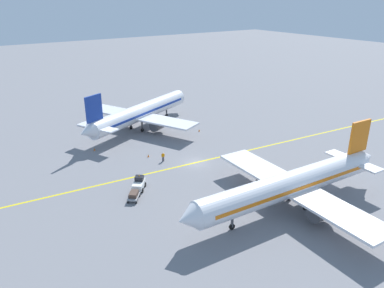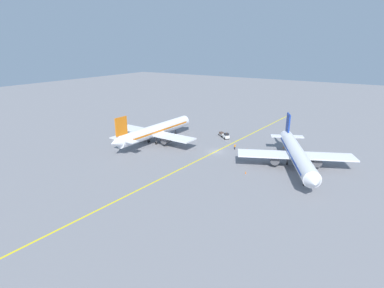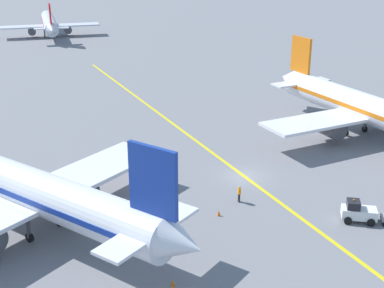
{
  "view_description": "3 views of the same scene",
  "coord_description": "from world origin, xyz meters",
  "px_view_note": "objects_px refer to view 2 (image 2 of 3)",
  "views": [
    {
      "loc": [
        50.2,
        -34.68,
        27.99
      ],
      "look_at": [
        -2.79,
        1.03,
        2.44
      ],
      "focal_mm": 35.0,
      "sensor_mm": 36.0,
      "label": 1
    },
    {
      "loc": [
        -36.83,
        71.64,
        28.63
      ],
      "look_at": [
        5.7,
        3.65,
        2.28
      ],
      "focal_mm": 28.0,
      "sensor_mm": 36.0,
      "label": 2
    },
    {
      "loc": [
        -30.43,
        -41.72,
        23.19
      ],
      "look_at": [
        -4.08,
        3.96,
        3.12
      ],
      "focal_mm": 50.0,
      "sensor_mm": 36.0,
      "label": 3
    }
  ],
  "objects_px": {
    "baggage_tug_white": "(226,136)",
    "baggage_cart_trailing": "(222,134)",
    "airplane_adjacent_stand": "(155,131)",
    "traffic_cone_mid_apron": "(246,172)",
    "airplane_at_gate": "(296,154)",
    "ground_crew_worker": "(235,146)",
    "traffic_cone_by_wingtip": "(247,149)",
    "traffic_cone_near_nose": "(283,147)"
  },
  "relations": [
    {
      "from": "baggage_tug_white",
      "to": "traffic_cone_mid_apron",
      "type": "relative_size",
      "value": 5.94
    },
    {
      "from": "traffic_cone_near_nose",
      "to": "ground_crew_worker",
      "type": "bearing_deg",
      "value": 36.24
    },
    {
      "from": "ground_crew_worker",
      "to": "traffic_cone_by_wingtip",
      "type": "height_order",
      "value": "ground_crew_worker"
    },
    {
      "from": "baggage_tug_white",
      "to": "traffic_cone_by_wingtip",
      "type": "xyz_separation_m",
      "value": [
        -10.1,
        6.92,
        -0.63
      ]
    },
    {
      "from": "airplane_adjacent_stand",
      "to": "ground_crew_worker",
      "type": "xyz_separation_m",
      "value": [
        -23.79,
        -6.77,
        -2.8
      ]
    },
    {
      "from": "airplane_at_gate",
      "to": "traffic_cone_mid_apron",
      "type": "relative_size",
      "value": 60.9
    },
    {
      "from": "traffic_cone_by_wingtip",
      "to": "traffic_cone_mid_apron",
      "type": "bearing_deg",
      "value": 111.29
    },
    {
      "from": "ground_crew_worker",
      "to": "traffic_cone_near_nose",
      "type": "height_order",
      "value": "ground_crew_worker"
    },
    {
      "from": "ground_crew_worker",
      "to": "traffic_cone_mid_apron",
      "type": "bearing_deg",
      "value": 122.78
    },
    {
      "from": "traffic_cone_mid_apron",
      "to": "traffic_cone_by_wingtip",
      "type": "relative_size",
      "value": 1.0
    },
    {
      "from": "baggage_cart_trailing",
      "to": "traffic_cone_mid_apron",
      "type": "relative_size",
      "value": 5.26
    },
    {
      "from": "airplane_adjacent_stand",
      "to": "ground_crew_worker",
      "type": "height_order",
      "value": "airplane_adjacent_stand"
    },
    {
      "from": "traffic_cone_near_nose",
      "to": "traffic_cone_mid_apron",
      "type": "xyz_separation_m",
      "value": [
        2.35,
        23.05,
        0.0
      ]
    },
    {
      "from": "airplane_at_gate",
      "to": "ground_crew_worker",
      "type": "height_order",
      "value": "airplane_at_gate"
    },
    {
      "from": "traffic_cone_near_nose",
      "to": "traffic_cone_by_wingtip",
      "type": "xyz_separation_m",
      "value": [
        8.53,
        7.21,
        0.0
      ]
    },
    {
      "from": "baggage_tug_white",
      "to": "baggage_cart_trailing",
      "type": "distance_m",
      "value": 3.3
    },
    {
      "from": "baggage_cart_trailing",
      "to": "traffic_cone_mid_apron",
      "type": "xyz_separation_m",
      "value": [
        -18.81,
        24.86,
        -0.49
      ]
    },
    {
      "from": "traffic_cone_mid_apron",
      "to": "ground_crew_worker",
      "type": "bearing_deg",
      "value": -57.22
    },
    {
      "from": "airplane_at_gate",
      "to": "baggage_tug_white",
      "type": "distance_m",
      "value": 28.49
    },
    {
      "from": "traffic_cone_by_wingtip",
      "to": "baggage_tug_white",
      "type": "bearing_deg",
      "value": -34.42
    },
    {
      "from": "airplane_adjacent_stand",
      "to": "baggage_tug_white",
      "type": "relative_size",
      "value": 10.87
    },
    {
      "from": "airplane_adjacent_stand",
      "to": "baggage_cart_trailing",
      "type": "xyz_separation_m",
      "value": [
        -14.31,
        -17.15,
        -2.95
      ]
    },
    {
      "from": "baggage_tug_white",
      "to": "traffic_cone_mid_apron",
      "type": "bearing_deg",
      "value": 125.56
    },
    {
      "from": "baggage_cart_trailing",
      "to": "baggage_tug_white",
      "type": "bearing_deg",
      "value": 140.35
    },
    {
      "from": "baggage_cart_trailing",
      "to": "traffic_cone_near_nose",
      "type": "height_order",
      "value": "baggage_cart_trailing"
    },
    {
      "from": "airplane_at_gate",
      "to": "baggage_cart_trailing",
      "type": "xyz_separation_m",
      "value": [
        27.72,
        -15.13,
        -2.95
      ]
    },
    {
      "from": "traffic_cone_near_nose",
      "to": "airplane_at_gate",
      "type": "bearing_deg",
      "value": 116.22
    },
    {
      "from": "traffic_cone_mid_apron",
      "to": "baggage_tug_white",
      "type": "bearing_deg",
      "value": -54.44
    },
    {
      "from": "traffic_cone_mid_apron",
      "to": "airplane_at_gate",
      "type": "bearing_deg",
      "value": -132.48
    },
    {
      "from": "baggage_cart_trailing",
      "to": "ground_crew_worker",
      "type": "xyz_separation_m",
      "value": [
        -9.49,
        10.38,
        0.15
      ]
    },
    {
      "from": "airplane_adjacent_stand",
      "to": "traffic_cone_mid_apron",
      "type": "height_order",
      "value": "airplane_adjacent_stand"
    },
    {
      "from": "airplane_at_gate",
      "to": "traffic_cone_near_nose",
      "type": "distance_m",
      "value": 15.24
    },
    {
      "from": "traffic_cone_near_nose",
      "to": "traffic_cone_by_wingtip",
      "type": "bearing_deg",
      "value": 40.2
    },
    {
      "from": "baggage_cart_trailing",
      "to": "traffic_cone_by_wingtip",
      "type": "bearing_deg",
      "value": 144.47
    },
    {
      "from": "traffic_cone_mid_apron",
      "to": "traffic_cone_by_wingtip",
      "type": "bearing_deg",
      "value": -68.71
    },
    {
      "from": "baggage_cart_trailing",
      "to": "airplane_at_gate",
      "type": "bearing_deg",
      "value": 151.37
    },
    {
      "from": "baggage_cart_trailing",
      "to": "traffic_cone_by_wingtip",
      "type": "height_order",
      "value": "baggage_cart_trailing"
    },
    {
      "from": "airplane_adjacent_stand",
      "to": "traffic_cone_by_wingtip",
      "type": "height_order",
      "value": "airplane_adjacent_stand"
    },
    {
      "from": "airplane_at_gate",
      "to": "ground_crew_worker",
      "type": "bearing_deg",
      "value": -14.6
    },
    {
      "from": "airplane_adjacent_stand",
      "to": "baggage_tug_white",
      "type": "bearing_deg",
      "value": -138.23
    },
    {
      "from": "baggage_tug_white",
      "to": "baggage_cart_trailing",
      "type": "bearing_deg",
      "value": -39.65
    },
    {
      "from": "airplane_at_gate",
      "to": "ground_crew_worker",
      "type": "xyz_separation_m",
      "value": [
        18.24,
        -4.75,
        -2.8
      ]
    }
  ]
}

